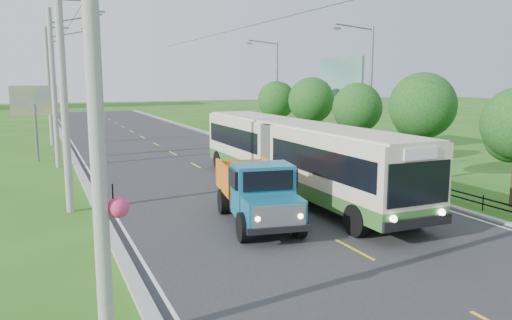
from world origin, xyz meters
TOP-DOWN VIEW (x-y plane):
  - ground at (0.00, 0.00)m, footprint 240.00×240.00m
  - road at (0.00, 20.00)m, footprint 14.00×120.00m
  - curb_left at (-7.20, 20.00)m, footprint 0.40×120.00m
  - curb_right at (7.15, 20.00)m, footprint 0.30×120.00m
  - edge_line_left at (-6.65, 20.00)m, footprint 0.12×120.00m
  - edge_line_right at (6.65, 20.00)m, footprint 0.12×120.00m
  - centre_dash at (0.00, 0.00)m, footprint 0.12×2.20m
  - railing_right at (8.00, 14.00)m, footprint 0.04×40.00m
  - pole_nearest at (-8.24, -3.00)m, footprint 3.51×0.44m
  - pole_near at (-8.26, 9.00)m, footprint 3.51×0.32m
  - pole_mid at (-8.26, 21.00)m, footprint 3.51×0.32m
  - pole_far at (-8.26, 33.00)m, footprint 3.51×0.32m
  - tree_third at (9.86, 8.14)m, footprint 3.60×3.62m
  - tree_fourth at (9.86, 14.14)m, footprint 3.24×3.31m
  - tree_fifth at (9.86, 20.14)m, footprint 3.48×3.52m
  - tree_back at (9.86, 26.14)m, footprint 3.30×3.36m
  - streetlight_mid at (10.64, 14.00)m, footprint 3.02×0.20m
  - streetlight_far at (10.64, 28.00)m, footprint 3.02×0.20m
  - planter_near at (8.60, 6.00)m, footprint 0.64×0.64m
  - planter_mid at (8.60, 14.00)m, footprint 0.64×0.64m
  - planter_far at (8.60, 22.00)m, footprint 0.64×0.64m
  - billboard_left at (-9.50, 24.00)m, footprint 3.00×0.20m
  - billboard_right at (12.30, 20.00)m, footprint 0.24×6.00m
  - bus at (2.21, 8.46)m, footprint 2.99×17.89m
  - dump_truck at (-1.71, 4.10)m, footprint 3.20×6.26m

SIDE VIEW (x-z plane):
  - ground at x=0.00m, z-range 0.00..0.00m
  - road at x=0.00m, z-range 0.00..0.02m
  - edge_line_left at x=-6.65m, z-range 0.02..0.02m
  - edge_line_right at x=6.65m, z-range 0.02..0.02m
  - centre_dash at x=0.00m, z-range 0.02..0.02m
  - curb_right at x=7.15m, z-range 0.00..0.10m
  - curb_left at x=-7.20m, z-range 0.00..0.15m
  - planter_near at x=8.60m, z-range -0.05..0.62m
  - planter_mid at x=8.60m, z-range -0.05..0.62m
  - planter_far at x=8.60m, z-range -0.05..0.62m
  - railing_right at x=8.00m, z-range 0.00..0.60m
  - dump_truck at x=-1.71m, z-range 0.17..2.68m
  - bus at x=2.21m, z-range 0.35..3.80m
  - tree_fourth at x=9.86m, z-range 0.89..6.29m
  - tree_back at x=9.86m, z-range 0.90..6.40m
  - tree_fifth at x=9.86m, z-range 0.95..6.75m
  - billboard_left at x=-9.50m, z-range 1.27..6.47m
  - tree_third at x=9.86m, z-range 0.99..6.99m
  - streetlight_mid at x=10.64m, z-range 0.37..9.44m
  - streetlight_far at x=10.64m, z-range 0.37..9.44m
  - pole_nearest at x=-8.24m, z-range -0.06..9.94m
  - pole_near at x=-8.26m, z-range 0.09..10.09m
  - pole_mid at x=-8.26m, z-range 0.09..10.09m
  - pole_far at x=-8.26m, z-range 0.09..10.09m
  - billboard_right at x=12.30m, z-range 1.69..8.99m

